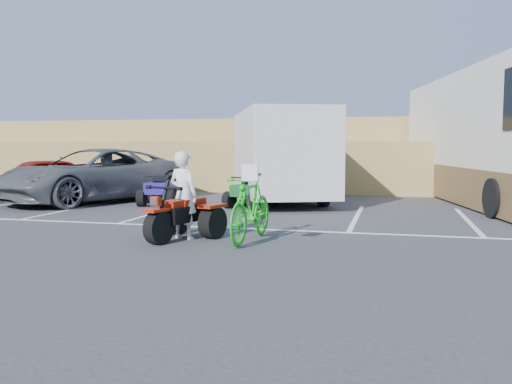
% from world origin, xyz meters
% --- Properties ---
extents(ground, '(100.00, 100.00, 0.00)m').
position_xyz_m(ground, '(0.00, 0.00, 0.00)').
color(ground, '#343437').
rests_on(ground, ground).
extents(parking_stripes, '(28.00, 5.16, 0.01)m').
position_xyz_m(parking_stripes, '(0.87, 4.07, 0.00)').
color(parking_stripes, white).
rests_on(parking_stripes, ground).
extents(grass_embankment, '(40.00, 8.50, 3.10)m').
position_xyz_m(grass_embankment, '(0.00, 15.48, 1.42)').
color(grass_embankment, olive).
rests_on(grass_embankment, ground).
extents(red_trike_atv, '(1.71, 1.99, 1.10)m').
position_xyz_m(red_trike_atv, '(-0.47, 0.73, 0.00)').
color(red_trike_atv, '#A71D09').
rests_on(red_trike_atv, ground).
extents(rider, '(0.73, 0.59, 1.74)m').
position_xyz_m(rider, '(-0.43, 0.87, 0.87)').
color(rider, white).
rests_on(rider, ground).
extents(green_dirt_bike, '(0.79, 2.24, 1.32)m').
position_xyz_m(green_dirt_bike, '(0.95, 0.92, 0.66)').
color(green_dirt_bike, '#14BF19').
rests_on(green_dirt_bike, ground).
extents(grey_pickup, '(5.25, 6.89, 1.74)m').
position_xyz_m(grey_pickup, '(-5.93, 6.74, 0.87)').
color(grey_pickup, '#4D5155').
rests_on(grey_pickup, ground).
extents(red_car, '(3.63, 4.40, 1.41)m').
position_xyz_m(red_car, '(-8.43, 7.25, 0.71)').
color(red_car, maroon).
rests_on(red_car, ground).
extents(cargo_trailer, '(4.63, 6.81, 2.95)m').
position_xyz_m(cargo_trailer, '(0.01, 8.29, 1.60)').
color(cargo_trailer, silver).
rests_on(cargo_trailer, ground).
extents(rv_motorhome, '(5.03, 11.67, 4.07)m').
position_xyz_m(rv_motorhome, '(6.70, 9.79, 1.77)').
color(rv_motorhome, silver).
rests_on(rv_motorhome, ground).
extents(quad_atv_blue, '(1.33, 1.64, 0.97)m').
position_xyz_m(quad_atv_blue, '(-3.41, 6.39, 0.00)').
color(quad_atv_blue, navy).
rests_on(quad_atv_blue, ground).
extents(quad_atv_green, '(1.49, 1.72, 0.95)m').
position_xyz_m(quad_atv_green, '(-0.49, 6.35, 0.00)').
color(quad_atv_green, '#124F20').
rests_on(quad_atv_green, ground).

